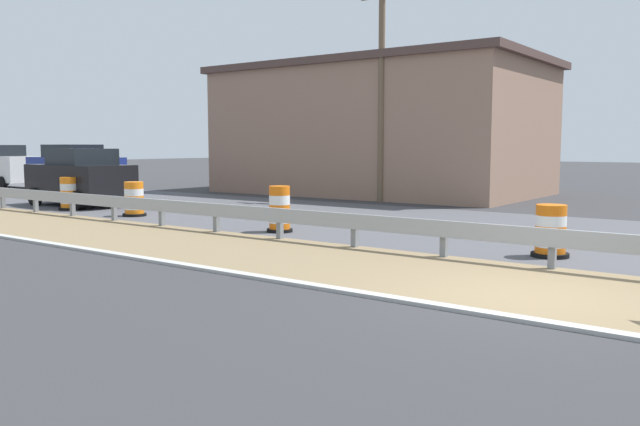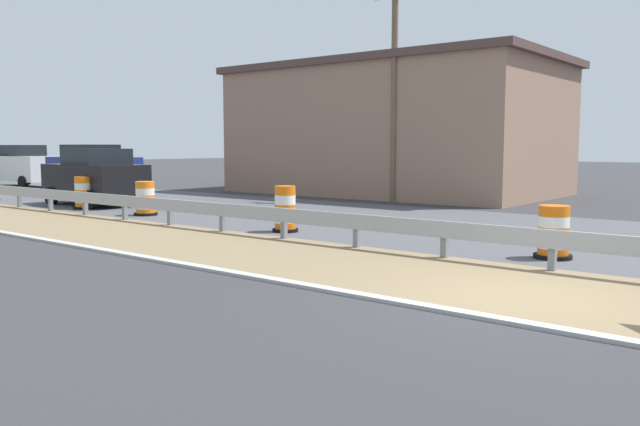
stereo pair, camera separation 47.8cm
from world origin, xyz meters
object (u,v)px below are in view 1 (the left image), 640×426
(car_trailing_near_lane, at_px, (75,169))
(utility_pole_near, at_px, (381,89))
(traffic_barrel_nearest, at_px, (551,234))
(traffic_barrel_mid, at_px, (134,201))
(traffic_barrel_far, at_px, (70,195))
(traffic_barrel_close, at_px, (280,211))
(car_trailing_far_lane, at_px, (81,177))
(car_mid_far_lane, at_px, (2,166))

(car_trailing_near_lane, distance_m, utility_pole_near, 14.34)
(traffic_barrel_nearest, bearing_deg, car_trailing_near_lane, 78.81)
(traffic_barrel_mid, bearing_deg, traffic_barrel_far, 90.38)
(traffic_barrel_nearest, xyz_separation_m, car_trailing_near_lane, (4.41, 22.30, 0.63))
(traffic_barrel_nearest, relative_size, utility_pole_near, 0.12)
(traffic_barrel_far, bearing_deg, traffic_barrel_close, -91.02)
(utility_pole_near, bearing_deg, car_trailing_far_lane, 135.03)
(traffic_barrel_far, relative_size, utility_pole_near, 0.13)
(car_mid_far_lane, bearing_deg, utility_pole_near, 11.08)
(traffic_barrel_nearest, height_order, car_mid_far_lane, car_mid_far_lane)
(car_trailing_near_lane, bearing_deg, traffic_barrel_nearest, -11.75)
(car_trailing_near_lane, relative_size, car_mid_far_lane, 1.05)
(traffic_barrel_nearest, distance_m, traffic_barrel_far, 15.66)
(car_trailing_far_lane, relative_size, utility_pole_near, 0.51)
(car_trailing_far_lane, bearing_deg, car_trailing_near_lane, -29.97)
(traffic_barrel_nearest, bearing_deg, traffic_barrel_far, 90.52)
(traffic_barrel_far, height_order, car_trailing_near_lane, car_trailing_near_lane)
(traffic_barrel_close, distance_m, car_mid_far_lane, 22.78)
(traffic_barrel_mid, height_order, car_trailing_near_lane, car_trailing_near_lane)
(utility_pole_near, bearing_deg, car_mid_far_lane, 101.73)
(traffic_barrel_far, bearing_deg, car_trailing_near_lane, 55.56)
(traffic_barrel_far, xyz_separation_m, car_trailing_far_lane, (1.06, 0.95, 0.52))
(car_mid_far_lane, bearing_deg, traffic_barrel_far, -20.14)
(car_trailing_near_lane, xyz_separation_m, car_mid_far_lane, (0.08, 6.44, -0.01))
(traffic_barrel_close, bearing_deg, traffic_barrel_far, 88.98)
(traffic_barrel_nearest, xyz_separation_m, traffic_barrel_far, (-0.14, 15.66, 0.04))
(traffic_barrel_close, relative_size, utility_pole_near, 0.14)
(car_mid_far_lane, bearing_deg, traffic_barrel_mid, -16.33)
(traffic_barrel_nearest, xyz_separation_m, utility_pole_near, (8.60, 8.94, 3.75))
(car_mid_far_lane, bearing_deg, traffic_barrel_nearest, -9.52)
(traffic_barrel_close, relative_size, car_trailing_far_lane, 0.28)
(car_trailing_near_lane, height_order, car_trailing_far_lane, car_trailing_near_lane)
(traffic_barrel_close, height_order, traffic_barrel_mid, traffic_barrel_close)
(traffic_barrel_nearest, height_order, utility_pole_near, utility_pole_near)
(traffic_barrel_nearest, distance_m, utility_pole_near, 12.96)
(traffic_barrel_close, bearing_deg, car_mid_far_lane, 77.85)
(traffic_barrel_mid, relative_size, car_mid_far_lane, 0.23)
(car_mid_far_lane, distance_m, utility_pole_near, 20.47)
(traffic_barrel_far, bearing_deg, car_trailing_far_lane, 41.98)
(car_trailing_far_lane, height_order, utility_pole_near, utility_pole_near)
(traffic_barrel_nearest, xyz_separation_m, traffic_barrel_close, (-0.31, 6.47, 0.07))
(traffic_barrel_close, xyz_separation_m, car_mid_far_lane, (4.79, 22.27, 0.56))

